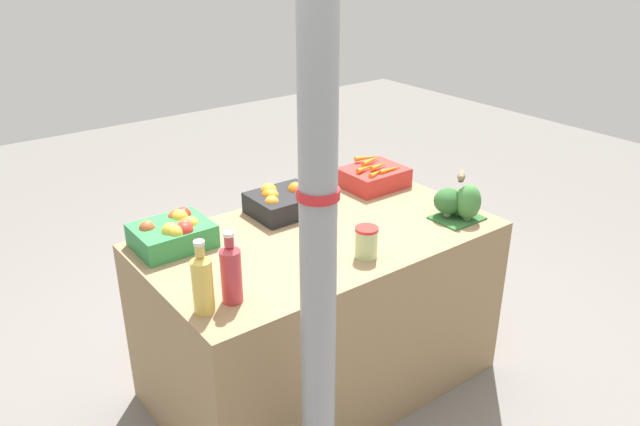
% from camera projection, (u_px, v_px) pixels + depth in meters
% --- Properties ---
extents(ground_plane, '(10.00, 10.00, 0.00)m').
position_uv_depth(ground_plane, '(320.00, 380.00, 3.12)').
color(ground_plane, slate).
extents(market_table, '(1.56, 0.90, 0.82)m').
position_uv_depth(market_table, '(320.00, 311.00, 2.95)').
color(market_table, '#937551').
rests_on(market_table, ground_plane).
extents(support_pole, '(0.13, 0.13, 2.61)m').
position_uv_depth(support_pole, '(318.00, 207.00, 1.83)').
color(support_pole, gray).
rests_on(support_pole, ground_plane).
extents(apple_crate, '(0.32, 0.26, 0.14)m').
position_uv_depth(apple_crate, '(175.00, 232.00, 2.65)').
color(apple_crate, '#2D8442').
rests_on(apple_crate, market_table).
extents(orange_crate, '(0.32, 0.26, 0.14)m').
position_uv_depth(orange_crate, '(284.00, 201.00, 2.96)').
color(orange_crate, black).
rests_on(orange_crate, market_table).
extents(carrot_crate, '(0.32, 0.27, 0.14)m').
position_uv_depth(carrot_crate, '(374.00, 176.00, 3.28)').
color(carrot_crate, red).
rests_on(carrot_crate, market_table).
extents(broccoli_pile, '(0.22, 0.21, 0.18)m').
position_uv_depth(broccoli_pile, '(459.00, 202.00, 2.90)').
color(broccoli_pile, '#2D602D').
rests_on(broccoli_pile, market_table).
extents(juice_bottle_golden, '(0.07, 0.07, 0.28)m').
position_uv_depth(juice_bottle_golden, '(202.00, 282.00, 2.16)').
color(juice_bottle_golden, gold).
rests_on(juice_bottle_golden, market_table).
extents(juice_bottle_ruby, '(0.08, 0.08, 0.28)m').
position_uv_depth(juice_bottle_ruby, '(231.00, 272.00, 2.23)').
color(juice_bottle_ruby, '#B2333D').
rests_on(juice_bottle_ruby, market_table).
extents(pickle_jar, '(0.10, 0.10, 0.13)m').
position_uv_depth(pickle_jar, '(366.00, 242.00, 2.55)').
color(pickle_jar, '#B2C684').
rests_on(pickle_jar, market_table).
extents(sparrow_bird, '(0.11, 0.09, 0.05)m').
position_uv_depth(sparrow_bird, '(461.00, 177.00, 2.85)').
color(sparrow_bird, '#4C3D2D').
rests_on(sparrow_bird, broccoli_pile).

